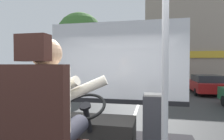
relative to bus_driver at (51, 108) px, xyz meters
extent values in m
cube|color=#393939|center=(0.14, 9.16, -1.61)|extent=(18.00, 44.00, 0.05)
cube|color=silver|center=(0.14, 9.16, -1.58)|extent=(0.12, 39.60, 0.00)
cube|color=#381E19|center=(0.00, -0.22, 0.02)|extent=(0.48, 0.10, 0.66)
cube|color=#381E19|center=(0.00, -0.22, 0.46)|extent=(0.22, 0.10, 0.18)
cylinder|color=#282833|center=(0.10, 0.12, -0.23)|extent=(0.18, 0.49, 0.18)
cylinder|color=#282833|center=(-0.10, 0.12, -0.23)|extent=(0.18, 0.49, 0.18)
cylinder|color=silver|center=(0.00, -0.06, 0.01)|extent=(0.35, 0.35, 0.64)
cube|color=navy|center=(0.00, 0.12, 0.08)|extent=(0.06, 0.01, 0.40)
sphere|color=tan|center=(0.00, -0.06, 0.43)|extent=(0.23, 0.23, 0.23)
cylinder|color=silver|center=(0.11, 0.21, 0.09)|extent=(0.59, 0.21, 0.32)
cylinder|color=silver|center=(-0.11, 0.21, 0.09)|extent=(0.59, 0.21, 0.32)
cube|color=#282623|center=(0.00, 1.21, -0.63)|extent=(1.10, 0.56, 0.40)
cylinder|color=black|center=(0.00, 0.85, -0.33)|extent=(0.07, 0.24, 0.39)
torus|color=black|center=(0.00, 0.76, -0.15)|extent=(0.50, 0.47, 0.25)
cylinder|color=black|center=(0.00, 0.76, -0.15)|extent=(0.14, 0.14, 0.09)
cylinder|color=#B7B7BC|center=(0.86, -0.06, 0.15)|extent=(0.04, 0.04, 1.96)
cube|color=#333338|center=(0.80, 0.90, -0.42)|extent=(0.26, 0.21, 0.81)
cube|color=#9E9993|center=(0.80, 0.90, -0.01)|extent=(0.23, 0.19, 0.02)
cube|color=silver|center=(0.14, 1.98, 0.42)|extent=(2.50, 0.01, 1.40)
cube|color=black|center=(0.14, 1.98, -0.32)|extent=(2.50, 0.08, 0.08)
cylinder|color=#4C3828|center=(-4.12, 10.92, -0.14)|extent=(0.32, 0.32, 2.89)
sphere|color=#3C6C2D|center=(-4.12, 10.92, 2.35)|extent=(3.21, 3.21, 3.21)
cube|color=gray|center=(6.34, 18.36, 2.81)|extent=(12.43, 4.26, 8.80)
cube|color=gold|center=(6.34, 16.17, 1.25)|extent=(11.93, 0.12, 0.60)
cylinder|color=black|center=(4.08, 8.24, -1.34)|extent=(0.14, 0.49, 0.49)
cube|color=maroon|center=(4.38, 12.44, -1.06)|extent=(1.91, 4.25, 0.58)
cube|color=#282D33|center=(4.38, 12.19, -0.55)|extent=(1.57, 2.34, 0.44)
cylinder|color=black|center=(5.28, 13.76, -1.35)|extent=(0.14, 0.47, 0.47)
cylinder|color=black|center=(3.47, 13.76, -1.35)|extent=(0.14, 0.47, 0.47)
cylinder|color=black|center=(3.47, 11.12, -1.35)|extent=(0.14, 0.47, 0.47)
cube|color=#474C51|center=(4.40, 18.70, -0.99)|extent=(1.84, 4.09, 0.66)
cube|color=#282D33|center=(4.40, 18.46, -0.41)|extent=(1.51, 2.25, 0.50)
cylinder|color=black|center=(5.27, 19.97, -1.32)|extent=(0.14, 0.54, 0.54)
cylinder|color=black|center=(3.52, 19.97, -1.32)|extent=(0.14, 0.54, 0.54)
cylinder|color=black|center=(5.27, 17.44, -1.32)|extent=(0.14, 0.54, 0.54)
cylinder|color=black|center=(3.52, 17.44, -1.32)|extent=(0.14, 0.54, 0.54)
camera|label=1|loc=(0.78, -1.33, 0.34)|focal=29.94mm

